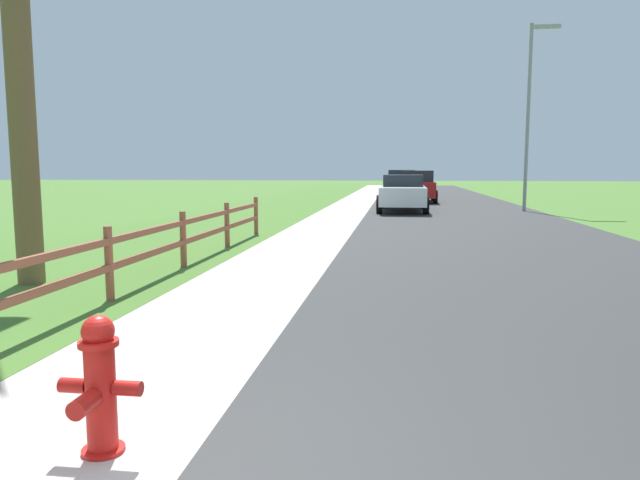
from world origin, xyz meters
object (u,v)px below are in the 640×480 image
Objects in this scene: fire_hydrant at (99,385)px; parked_suv_white at (403,193)px; parked_car_silver at (403,181)px; parked_car_blue at (401,183)px; street_lamp at (531,103)px; parked_car_red at (417,186)px.

parked_suv_white reaches higher than fire_hydrant.
parked_car_blue is at bearing -91.10° from parked_car_silver.
parked_car_blue is 8.37m from parked_car_silver.
parked_car_silver is 0.60× the size of street_lamp.
fire_hydrant is 0.17× the size of parked_car_blue.
street_lamp is (4.26, -6.37, 3.53)m from parked_car_red.
parked_car_blue is (2.01, 36.53, 0.39)m from fire_hydrant.
parked_car_red is 0.62× the size of street_lamp.
parked_car_silver is (0.18, 23.73, -0.01)m from parked_suv_white.
parked_suv_white is 0.99× the size of parked_car_blue.
parked_car_red is at bearing 84.36° from fire_hydrant.
street_lamp reaches higher than fire_hydrant.
parked_suv_white is 0.65× the size of street_lamp.
parked_car_blue reaches higher than parked_suv_white.
street_lamp reaches higher than parked_suv_white.
parked_car_blue is 0.66× the size of street_lamp.
fire_hydrant is 21.27m from parked_suv_white.
parked_car_silver reaches higher than fire_hydrant.
fire_hydrant is 36.59m from parked_car_blue.
fire_hydrant is 0.12× the size of street_lamp.
parked_suv_white is 15.36m from parked_car_blue.
parked_car_blue reaches higher than parked_car_red.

